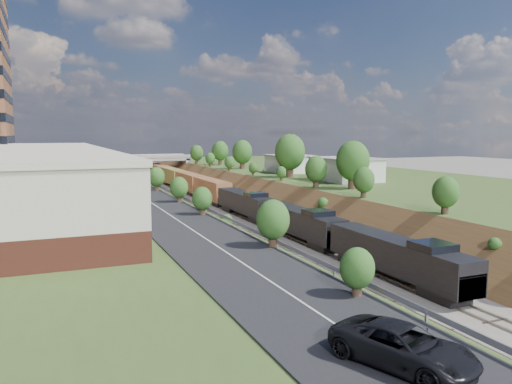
# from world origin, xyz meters

# --- Properties ---
(ground) EXTENTS (400.00, 400.00, 0.00)m
(ground) POSITION_xyz_m (0.00, 0.00, 0.00)
(ground) COLOR #6B665B
(ground) RESTS_ON ground
(platform_left) EXTENTS (44.00, 180.00, 5.00)m
(platform_left) POSITION_xyz_m (-33.00, 60.00, 2.50)
(platform_left) COLOR #3E5422
(platform_left) RESTS_ON ground
(platform_right) EXTENTS (44.00, 180.00, 5.00)m
(platform_right) POSITION_xyz_m (33.00, 60.00, 2.50)
(platform_right) COLOR #3E5422
(platform_right) RESTS_ON ground
(embankment_left) EXTENTS (10.00, 180.00, 10.00)m
(embankment_left) POSITION_xyz_m (-11.00, 60.00, 0.00)
(embankment_left) COLOR brown
(embankment_left) RESTS_ON ground
(embankment_right) EXTENTS (10.00, 180.00, 10.00)m
(embankment_right) POSITION_xyz_m (11.00, 60.00, 0.00)
(embankment_right) COLOR brown
(embankment_right) RESTS_ON ground
(rail_left_track) EXTENTS (1.58, 180.00, 0.18)m
(rail_left_track) POSITION_xyz_m (-2.60, 60.00, 0.09)
(rail_left_track) COLOR gray
(rail_left_track) RESTS_ON ground
(rail_right_track) EXTENTS (1.58, 180.00, 0.18)m
(rail_right_track) POSITION_xyz_m (2.60, 60.00, 0.09)
(rail_right_track) COLOR gray
(rail_right_track) RESTS_ON ground
(road) EXTENTS (8.00, 180.00, 0.10)m
(road) POSITION_xyz_m (-15.50, 60.00, 5.05)
(road) COLOR black
(road) RESTS_ON platform_left
(guardrail) EXTENTS (0.10, 171.00, 0.70)m
(guardrail) POSITION_xyz_m (-11.40, 59.80, 5.55)
(guardrail) COLOR #99999E
(guardrail) RESTS_ON platform_left
(commercial_building) EXTENTS (14.30, 62.30, 7.00)m
(commercial_building) POSITION_xyz_m (-28.00, 38.00, 8.51)
(commercial_building) COLOR brown
(commercial_building) RESTS_ON platform_left
(overpass) EXTENTS (24.50, 8.30, 7.40)m
(overpass) POSITION_xyz_m (0.00, 122.00, 4.92)
(overpass) COLOR gray
(overpass) RESTS_ON ground
(white_building_near) EXTENTS (9.00, 12.00, 4.00)m
(white_building_near) POSITION_xyz_m (23.50, 52.00, 7.00)
(white_building_near) COLOR silver
(white_building_near) RESTS_ON platform_right
(white_building_far) EXTENTS (8.00, 10.00, 3.60)m
(white_building_far) POSITION_xyz_m (23.00, 74.00, 6.80)
(white_building_far) COLOR silver
(white_building_far) RESTS_ON platform_right
(tree_right_large) EXTENTS (5.25, 5.25, 7.61)m
(tree_right_large) POSITION_xyz_m (17.00, 40.00, 9.38)
(tree_right_large) COLOR #473323
(tree_right_large) RESTS_ON platform_right
(tree_left_crest) EXTENTS (2.45, 2.45, 3.55)m
(tree_left_crest) POSITION_xyz_m (-11.80, 20.00, 7.04)
(tree_left_crest) COLOR #473323
(tree_left_crest) RESTS_ON platform_left
(freight_train) EXTENTS (3.08, 140.25, 4.59)m
(freight_train) POSITION_xyz_m (2.60, 74.26, 2.61)
(freight_train) COLOR black
(freight_train) RESTS_ON ground
(suv) EXTENTS (4.44, 6.11, 1.54)m
(suv) POSITION_xyz_m (-15.35, -12.00, 5.87)
(suv) COLOR black
(suv) RESTS_ON road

